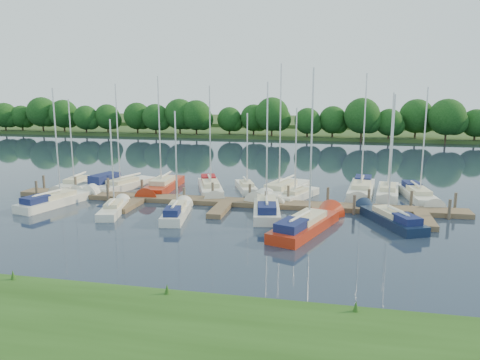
% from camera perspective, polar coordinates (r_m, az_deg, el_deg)
% --- Properties ---
extents(ground, '(260.00, 260.00, 0.00)m').
position_cam_1_polar(ground, '(33.91, -4.60, -6.15)').
color(ground, '#182231').
rests_on(ground, ground).
extents(near_bank, '(90.00, 10.00, 0.50)m').
position_cam_1_polar(near_bank, '(20.20, -18.17, -18.56)').
color(near_bank, '#1E4012').
rests_on(near_bank, ground).
extents(dock, '(40.00, 6.00, 0.40)m').
position_cam_1_polar(dock, '(40.66, -1.71, -2.89)').
color(dock, brown).
rests_on(dock, ground).
extents(mooring_pilings, '(38.24, 2.84, 2.00)m').
position_cam_1_polar(mooring_pilings, '(41.63, -1.36, -1.99)').
color(mooring_pilings, '#473D33').
rests_on(mooring_pilings, ground).
extents(far_shore, '(180.00, 30.00, 0.60)m').
position_cam_1_polar(far_shore, '(106.88, 6.81, 5.85)').
color(far_shore, '#233D17').
rests_on(far_shore, ground).
extents(distant_hill, '(220.00, 40.00, 1.40)m').
position_cam_1_polar(distant_hill, '(131.69, 7.78, 7.00)').
color(distant_hill, '#3A5425').
rests_on(distant_hill, ground).
extents(treeline, '(145.45, 9.98, 8.21)m').
position_cam_1_polar(treeline, '(93.75, 8.31, 7.47)').
color(treeline, '#38281C').
rests_on(treeline, ground).
extents(sailboat_n_0, '(2.03, 7.28, 9.42)m').
position_cam_1_polar(sailboat_n_0, '(50.61, -19.40, -0.63)').
color(sailboat_n_0, silver).
rests_on(sailboat_n_0, ground).
extents(motorboat, '(3.37, 6.86, 1.91)m').
position_cam_1_polar(motorboat, '(49.21, -16.34, -0.65)').
color(motorboat, silver).
rests_on(motorboat, ground).
extents(sailboat_n_2, '(4.17, 8.58, 10.86)m').
position_cam_1_polar(sailboat_n_2, '(48.70, -14.19, -0.79)').
color(sailboat_n_2, silver).
rests_on(sailboat_n_2, ground).
extents(sailboat_n_3, '(2.49, 9.11, 11.64)m').
position_cam_1_polar(sailboat_n_3, '(47.33, -9.45, -0.92)').
color(sailboat_n_3, '#A2240E').
rests_on(sailboat_n_3, ground).
extents(sailboat_n_4, '(4.29, 8.33, 10.70)m').
position_cam_1_polar(sailboat_n_4, '(45.98, -3.63, -1.09)').
color(sailboat_n_4, silver).
rests_on(sailboat_n_4, ground).
extents(sailboat_n_5, '(3.26, 6.16, 8.02)m').
position_cam_1_polar(sailboat_n_5, '(46.40, 0.83, -1.03)').
color(sailboat_n_5, silver).
rests_on(sailboat_n_5, ground).
extents(sailboat_n_6, '(4.82, 10.05, 12.71)m').
position_cam_1_polar(sailboat_n_6, '(44.80, 4.94, -1.50)').
color(sailboat_n_6, silver).
rests_on(sailboat_n_6, ground).
extents(sailboat_n_7, '(3.80, 6.65, 8.69)m').
position_cam_1_polar(sailboat_n_7, '(43.33, 6.84, -1.99)').
color(sailboat_n_7, silver).
rests_on(sailboat_n_7, ground).
extents(sailboat_n_8, '(3.05, 9.43, 11.83)m').
position_cam_1_polar(sailboat_n_8, '(46.77, 14.56, -1.23)').
color(sailboat_n_8, silver).
rests_on(sailboat_n_8, ground).
extents(sailboat_n_9, '(2.66, 7.93, 10.07)m').
position_cam_1_polar(sailboat_n_9, '(46.34, 17.56, -1.57)').
color(sailboat_n_9, silver).
rests_on(sailboat_n_9, ground).
extents(sailboat_n_10, '(2.93, 8.37, 10.54)m').
position_cam_1_polar(sailboat_n_10, '(45.93, 20.91, -1.84)').
color(sailboat_n_10, silver).
rests_on(sailboat_n_10, ground).
extents(sailboat_s_0, '(3.68, 8.25, 10.47)m').
position_cam_1_polar(sailboat_s_0, '(43.95, -21.41, -2.43)').
color(sailboat_s_0, silver).
rests_on(sailboat_s_0, ground).
extents(sailboat_s_1, '(2.58, 6.21, 7.96)m').
position_cam_1_polar(sailboat_s_1, '(39.78, -15.12, -3.49)').
color(sailboat_s_1, silver).
rests_on(sailboat_s_1, ground).
extents(sailboat_s_2, '(2.47, 6.75, 8.73)m').
position_cam_1_polar(sailboat_s_2, '(37.44, -7.73, -4.02)').
color(sailboat_s_2, silver).
rests_on(sailboat_s_2, ground).
extents(sailboat_s_3, '(3.19, 8.66, 11.00)m').
position_cam_1_polar(sailboat_s_3, '(38.30, 3.24, -3.58)').
color(sailboat_s_3, silver).
rests_on(sailboat_s_3, ground).
extents(sailboat_s_4, '(4.78, 9.31, 11.89)m').
position_cam_1_polar(sailboat_s_4, '(34.06, 8.11, -5.57)').
color(sailboat_s_4, '#A2240E').
rests_on(sailboat_s_4, ground).
extents(sailboat_s_5, '(4.59, 7.63, 10.03)m').
position_cam_1_polar(sailboat_s_5, '(37.09, 17.87, -4.63)').
color(sailboat_s_5, '#0F1B33').
rests_on(sailboat_s_5, ground).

